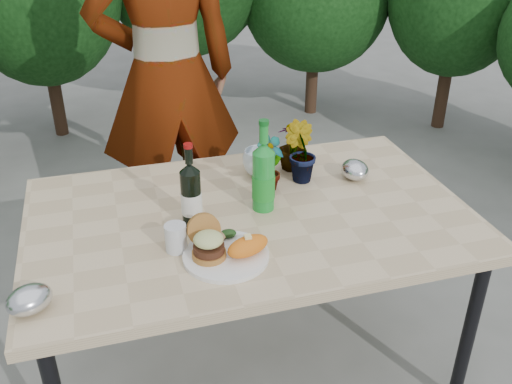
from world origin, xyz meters
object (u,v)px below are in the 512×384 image
object	(u,v)px
wine_bottle	(191,195)
person	(167,77)
dinner_plate	(226,256)
patio_table	(250,226)

from	to	relation	value
wine_bottle	person	xyz separation A→B (m)	(0.06, 0.95, 0.12)
dinner_plate	person	size ratio (longest dim) A/B	0.14
patio_table	dinner_plate	xyz separation A→B (m)	(-0.15, -0.25, 0.06)
person	patio_table	bearing A→B (deg)	94.10
patio_table	person	distance (m)	1.00
patio_table	wine_bottle	bearing A→B (deg)	-178.11
wine_bottle	patio_table	bearing A→B (deg)	14.79
patio_table	wine_bottle	xyz separation A→B (m)	(-0.21, -0.01, 0.17)
dinner_plate	wine_bottle	bearing A→B (deg)	104.79
dinner_plate	wine_bottle	distance (m)	0.27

